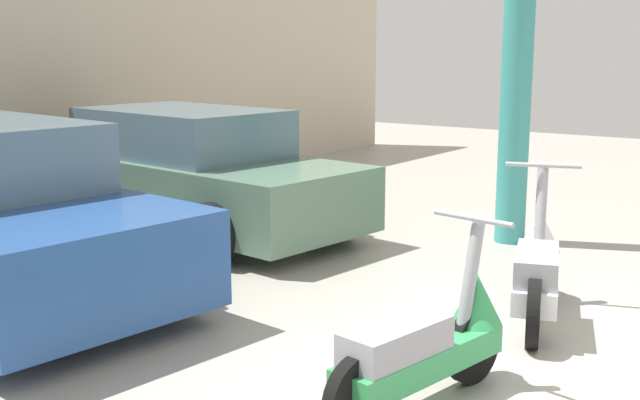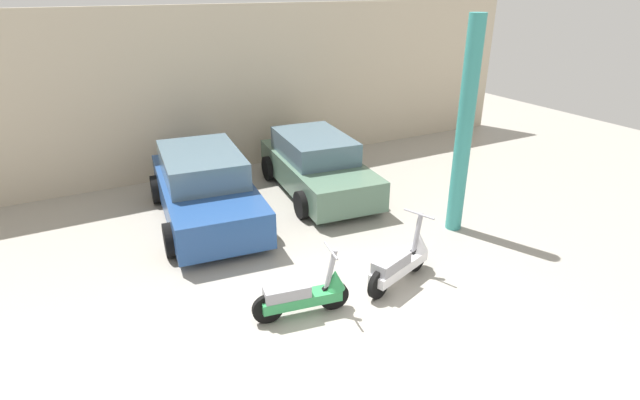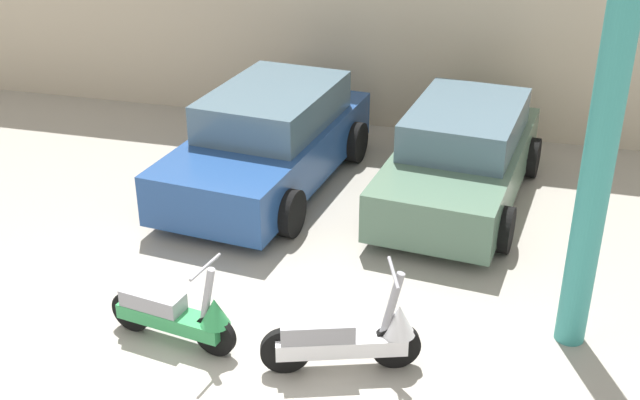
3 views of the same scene
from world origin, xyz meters
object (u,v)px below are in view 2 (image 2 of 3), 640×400
Objects in this scene: scooter_front_left at (306,293)px; car_rear_left at (205,188)px; scooter_front_right at (402,261)px; support_column_side at (465,129)px; car_rear_center at (317,165)px.

car_rear_left reaches higher than scooter_front_left.
support_column_side is (2.13, 1.08, 1.65)m from scooter_front_right.
scooter_front_right is 2.90m from support_column_side.
car_rear_left is at bearing 98.89° from scooter_front_right.
car_rear_left is at bearing 103.88° from scooter_front_left.
scooter_front_left is 0.34× the size of car_rear_left.
car_rear_left reaches higher than scooter_front_right.
support_column_side is at bearing 25.66° from scooter_front_left.
support_column_side is at bearing 32.47° from car_rear_center.
car_rear_center is at bearing 100.83° from car_rear_left.
scooter_front_left is 0.97× the size of scooter_front_right.
support_column_side is at bearing 62.59° from car_rear_left.
car_rear_center is 3.66m from support_column_side.
car_rear_center is at bearing 116.24° from support_column_side.
scooter_front_left is 0.36× the size of support_column_side.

